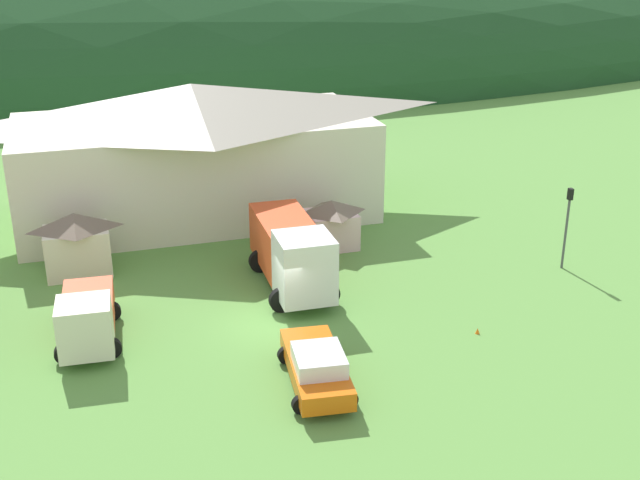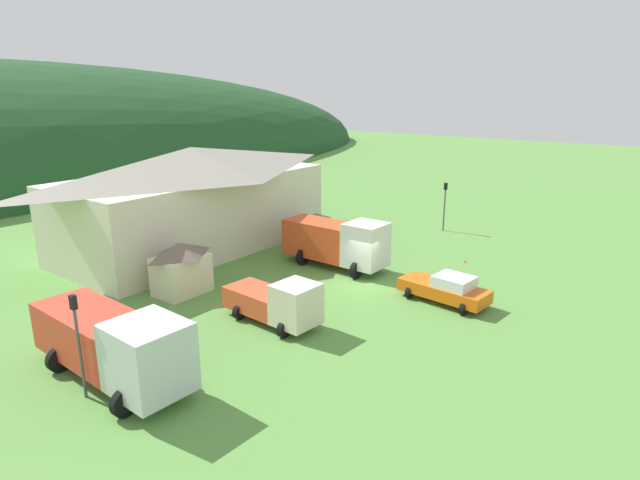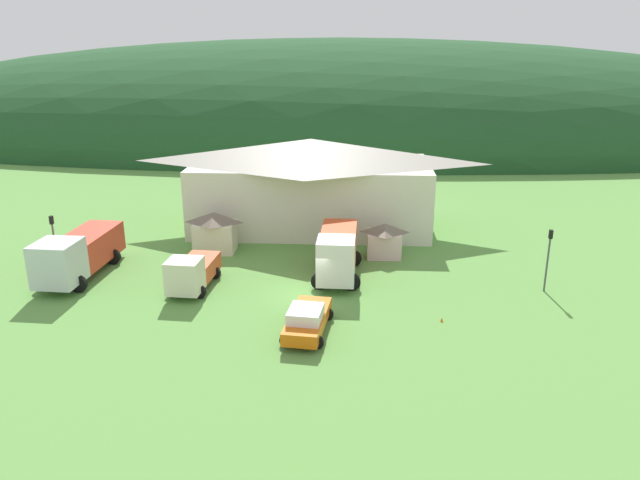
{
  "view_description": "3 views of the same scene",
  "coord_description": "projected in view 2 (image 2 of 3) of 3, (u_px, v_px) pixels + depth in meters",
  "views": [
    {
      "loc": [
        -6.95,
        -29.2,
        15.75
      ],
      "look_at": [
        3.38,
        4.1,
        1.75
      ],
      "focal_mm": 45.19,
      "sensor_mm": 36.0,
      "label": 1
    },
    {
      "loc": [
        -25.89,
        -16.16,
        11.54
      ],
      "look_at": [
        -0.55,
        2.78,
        2.45
      ],
      "focal_mm": 29.85,
      "sensor_mm": 36.0,
      "label": 2
    },
    {
      "loc": [
        2.71,
        -34.52,
        15.01
      ],
      "look_at": [
        0.47,
        4.67,
        2.02
      ],
      "focal_mm": 33.98,
      "sensor_mm": 36.0,
      "label": 3
    }
  ],
  "objects": [
    {
      "name": "heavy_rig_white",
      "position": [
        338.0,
        241.0,
        34.99
      ],
      "size": [
        3.24,
        7.32,
        3.36
      ],
      "rotation": [
        0.0,
        0.0,
        -1.59
      ],
      "color": "white",
      "rests_on": "ground"
    },
    {
      "name": "light_truck_cream",
      "position": [
        278.0,
        302.0,
        26.62
      ],
      "size": [
        2.72,
        5.49,
        2.45
      ],
      "rotation": [
        0.0,
        0.0,
        -1.64
      ],
      "color": "beige",
      "rests_on": "ground"
    },
    {
      "name": "traffic_light_west",
      "position": [
        78.0,
        336.0,
        19.9
      ],
      "size": [
        0.2,
        0.32,
        4.22
      ],
      "color": "#4C4C51",
      "rests_on": "ground"
    },
    {
      "name": "ground_plane",
      "position": [
        362.0,
        284.0,
        32.41
      ],
      "size": [
        200.0,
        200.0,
        0.0
      ],
      "primitive_type": "plane",
      "color": "#5B9342"
    },
    {
      "name": "service_pickup_orange",
      "position": [
        446.0,
        289.0,
        29.42
      ],
      "size": [
        2.68,
        5.17,
        1.66
      ],
      "rotation": [
        0.0,
        0.0,
        -1.68
      ],
      "color": "orange",
      "rests_on": "ground"
    },
    {
      "name": "depot_building",
      "position": [
        194.0,
        197.0,
        38.89
      ],
      "size": [
        20.69,
        9.78,
        7.45
      ],
      "color": "silver",
      "rests_on": "ground"
    },
    {
      "name": "tow_truck_silver",
      "position": [
        115.0,
        343.0,
        21.25
      ],
      "size": [
        3.58,
        8.48,
        3.26
      ],
      "rotation": [
        0.0,
        0.0,
        -1.62
      ],
      "color": "silver",
      "rests_on": "ground"
    },
    {
      "name": "play_shed_pink",
      "position": [
        316.0,
        229.0,
        40.08
      ],
      "size": [
        2.61,
        2.32,
        2.49
      ],
      "color": "beige",
      "rests_on": "ground"
    },
    {
      "name": "traffic_light_east",
      "position": [
        445.0,
        202.0,
        43.89
      ],
      "size": [
        0.2,
        0.32,
        4.03
      ],
      "color": "#4C4C51",
      "rests_on": "ground"
    },
    {
      "name": "play_shed_cream",
      "position": [
        181.0,
        268.0,
        30.58
      ],
      "size": [
        3.19,
        2.3,
        3.05
      ],
      "color": "beige",
      "rests_on": "ground"
    },
    {
      "name": "traffic_cone_near_pickup",
      "position": [
        465.0,
        262.0,
        36.43
      ],
      "size": [
        0.36,
        0.36,
        0.49
      ],
      "primitive_type": "cone",
      "color": "orange",
      "rests_on": "ground"
    }
  ]
}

